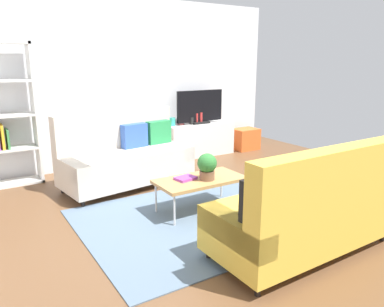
{
  "coord_description": "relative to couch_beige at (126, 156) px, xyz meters",
  "views": [
    {
      "loc": [
        -2.4,
        -3.51,
        1.84
      ],
      "look_at": [
        0.1,
        0.46,
        0.65
      ],
      "focal_mm": 34.65,
      "sensor_mm": 36.0,
      "label": 1
    }
  ],
  "objects": [
    {
      "name": "vase_1",
      "position": [
        1.53,
        0.98,
        0.27
      ],
      "size": [
        0.14,
        0.14,
        0.15
      ],
      "primitive_type": "cylinder",
      "color": "#B24C4C",
      "rests_on": "tv_console"
    },
    {
      "name": "bottle_2",
      "position": [
        1.93,
        0.89,
        0.3
      ],
      "size": [
        0.06,
        0.06,
        0.22
      ],
      "primitive_type": "cylinder",
      "color": "red",
      "rests_on": "tv_console"
    },
    {
      "name": "wall_far",
      "position": [
        0.39,
        1.27,
        1.0
      ],
      "size": [
        6.4,
        0.12,
        2.9
      ],
      "primitive_type": "cube",
      "color": "silver",
      "rests_on": "ground_plane"
    },
    {
      "name": "table_book_0",
      "position": [
        0.22,
        -1.36,
        -0.01
      ],
      "size": [
        0.26,
        0.21,
        0.03
      ],
      "primitive_type": "cube",
      "rotation": [
        0.0,
        0.0,
        0.15
      ],
      "color": "purple",
      "rests_on": "coffee_table"
    },
    {
      "name": "ground_plane",
      "position": [
        0.39,
        -1.53,
        -0.45
      ],
      "size": [
        7.68,
        7.68,
        0.0
      ],
      "primitive_type": "plane",
      "color": "brown"
    },
    {
      "name": "storage_trunk",
      "position": [
        3.02,
        0.83,
        -0.23
      ],
      "size": [
        0.52,
        0.4,
        0.44
      ],
      "primitive_type": "cube",
      "color": "orange",
      "rests_on": "ground_plane"
    },
    {
      "name": "couch_beige",
      "position": [
        0.0,
        0.0,
        0.0
      ],
      "size": [
        2.0,
        1.09,
        1.1
      ],
      "rotation": [
        0.0,
        0.0,
        3.28
      ],
      "color": "beige",
      "rests_on": "ground_plane"
    },
    {
      "name": "tv_console",
      "position": [
        1.92,
        0.93,
        -0.13
      ],
      "size": [
        1.4,
        0.44,
        0.64
      ],
      "primitive_type": "cube",
      "color": "silver",
      "rests_on": "ground_plane"
    },
    {
      "name": "coffee_table",
      "position": [
        0.39,
        -1.42,
        -0.05
      ],
      "size": [
        1.1,
        0.56,
        0.42
      ],
      "color": "#B7844C",
      "rests_on": "ground_plane"
    },
    {
      "name": "bottle_1",
      "position": [
        1.84,
        0.89,
        0.3
      ],
      "size": [
        0.05,
        0.05,
        0.21
      ],
      "primitive_type": "cylinder",
      "color": "red",
      "rests_on": "tv_console"
    },
    {
      "name": "area_rug",
      "position": [
        0.34,
        -1.62,
        -0.44
      ],
      "size": [
        2.9,
        2.2,
        0.01
      ],
      "primitive_type": "cube",
      "color": "slate",
      "rests_on": "ground_plane"
    },
    {
      "name": "potted_plant",
      "position": [
        0.44,
        -1.5,
        0.15
      ],
      "size": [
        0.24,
        0.24,
        0.33
      ],
      "color": "brown",
      "rests_on": "coffee_table"
    },
    {
      "name": "bottle_0",
      "position": [
        1.72,
        0.89,
        0.26
      ],
      "size": [
        0.06,
        0.06,
        0.14
      ],
      "primitive_type": "cylinder",
      "color": "#262626",
      "rests_on": "tv_console"
    },
    {
      "name": "vase_0",
      "position": [
        1.34,
        0.98,
        0.27
      ],
      "size": [
        0.13,
        0.13,
        0.15
      ],
      "primitive_type": "cylinder",
      "color": "#33B29E",
      "rests_on": "tv_console"
    },
    {
      "name": "tv",
      "position": [
        1.92,
        0.91,
        0.51
      ],
      "size": [
        1.0,
        0.2,
        0.64
      ],
      "color": "black",
      "rests_on": "tv_console"
    },
    {
      "name": "couch_green",
      "position": [
        0.68,
        -2.84,
        0.0
      ],
      "size": [
        1.91,
        0.86,
        1.1
      ],
      "rotation": [
        0.0,
        0.0,
        0.01
      ],
      "color": "gold",
      "rests_on": "ground_plane"
    }
  ]
}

